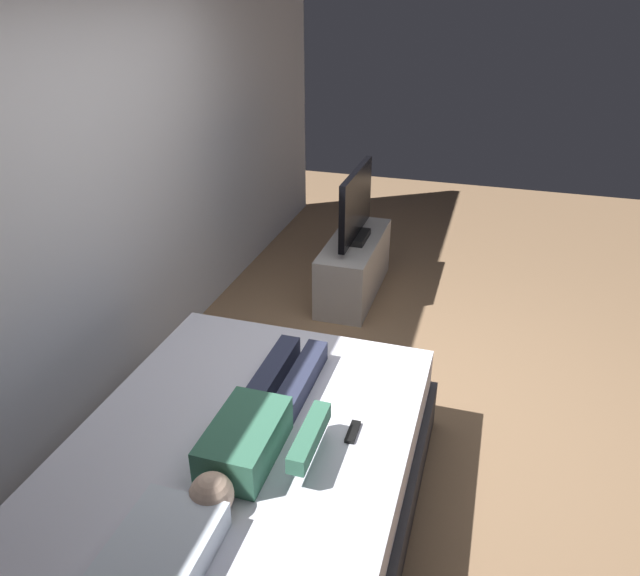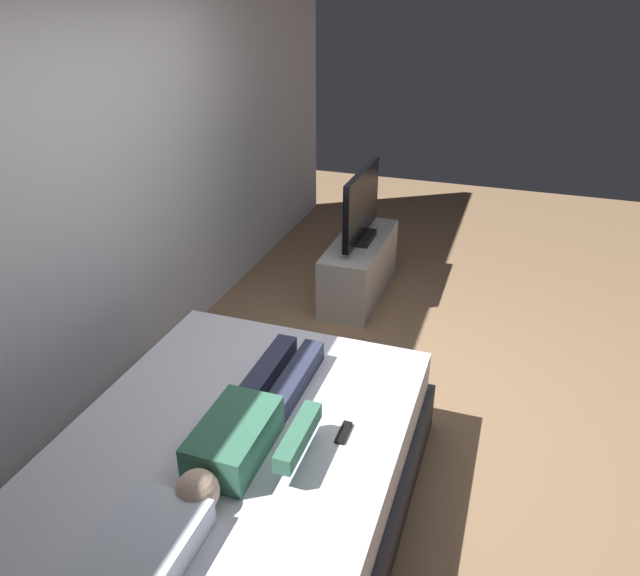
{
  "view_description": "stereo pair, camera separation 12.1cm",
  "coord_description": "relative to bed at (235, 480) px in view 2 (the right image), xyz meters",
  "views": [
    {
      "loc": [
        -2.89,
        -0.44,
        2.44
      ],
      "look_at": [
        0.33,
        0.54,
        0.69
      ],
      "focal_mm": 33.82,
      "sensor_mm": 36.0,
      "label": 1
    },
    {
      "loc": [
        -2.86,
        -0.56,
        2.44
      ],
      "look_at": [
        0.33,
        0.54,
        0.69
      ],
      "focal_mm": 33.82,
      "sensor_mm": 36.0,
      "label": 2
    }
  ],
  "objects": [
    {
      "name": "tv",
      "position": [
        2.54,
        0.08,
        0.52
      ],
      "size": [
        0.88,
        0.2,
        0.59
      ],
      "color": "black",
      "rests_on": "tv_stand"
    },
    {
      "name": "tv_stand",
      "position": [
        2.54,
        0.08,
        -0.01
      ],
      "size": [
        1.1,
        0.4,
        0.5
      ],
      "primitive_type": "cube",
      "color": "#B7B2AD",
      "rests_on": "ground"
    },
    {
      "name": "bed",
      "position": [
        0.0,
        0.0,
        0.0
      ],
      "size": [
        2.06,
        1.61,
        0.54
      ],
      "color": "#333338",
      "rests_on": "ground"
    },
    {
      "name": "remote",
      "position": [
        0.18,
        -0.49,
        0.29
      ],
      "size": [
        0.15,
        0.04,
        0.02
      ],
      "primitive_type": "cube",
      "color": "black",
      "rests_on": "bed"
    },
    {
      "name": "ground_plane",
      "position": [
        0.94,
        -0.54,
        -0.26
      ],
      "size": [
        10.0,
        10.0,
        0.0
      ],
      "primitive_type": "plane",
      "color": "#8C6B4C"
    },
    {
      "name": "pillow",
      "position": [
        -0.71,
        0.0,
        0.34
      ],
      "size": [
        0.48,
        0.34,
        0.12
      ],
      "primitive_type": "cube",
      "color": "white",
      "rests_on": "bed"
    },
    {
      "name": "back_wall",
      "position": [
        1.34,
        1.22,
        1.14
      ],
      "size": [
        6.4,
        0.1,
        2.8
      ],
      "primitive_type": "cube",
      "color": "silver",
      "rests_on": "ground"
    },
    {
      "name": "person",
      "position": [
        0.03,
        -0.09,
        0.36
      ],
      "size": [
        1.26,
        0.46,
        0.18
      ],
      "color": "#387056",
      "rests_on": "bed"
    }
  ]
}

